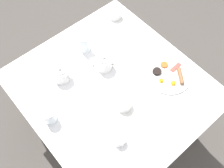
{
  "coord_description": "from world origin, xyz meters",
  "views": [
    {
      "loc": [
        -0.52,
        -0.61,
        2.11
      ],
      "look_at": [
        0.0,
        0.0,
        0.74
      ],
      "focal_mm": 42.0,
      "sensor_mm": 36.0,
      "label": 1
    }
  ],
  "objects_px": {
    "creamer_jug": "(120,140)",
    "water_glass_short": "(84,43)",
    "teacup_with_saucer_left": "(124,105)",
    "teacup_with_saucer_right": "(115,15)",
    "teapot_near": "(104,63)",
    "teapot_far": "(61,74)",
    "water_glass_tall": "(49,116)",
    "breakfast_plate": "(168,75)",
    "fork_by_plate": "(150,147)",
    "knife_by_plate": "(86,109)",
    "napkin_folded": "(20,75)"
  },
  "relations": [
    {
      "from": "teapot_far",
      "to": "knife_by_plate",
      "type": "height_order",
      "value": "teapot_far"
    },
    {
      "from": "teapot_near",
      "to": "teacup_with_saucer_right",
      "type": "bearing_deg",
      "value": 94.98
    },
    {
      "from": "creamer_jug",
      "to": "teapot_near",
      "type": "bearing_deg",
      "value": 59.77
    },
    {
      "from": "teapot_far",
      "to": "knife_by_plate",
      "type": "xyz_separation_m",
      "value": [
        -0.02,
        -0.27,
        -0.05
      ]
    },
    {
      "from": "napkin_folded",
      "to": "fork_by_plate",
      "type": "xyz_separation_m",
      "value": [
        0.29,
        -0.86,
        -0.0
      ]
    },
    {
      "from": "teapot_far",
      "to": "water_glass_short",
      "type": "relative_size",
      "value": 1.42
    },
    {
      "from": "creamer_jug",
      "to": "napkin_folded",
      "type": "relative_size",
      "value": 0.55
    },
    {
      "from": "teapot_near",
      "to": "teacup_with_saucer_left",
      "type": "relative_size",
      "value": 1.04
    },
    {
      "from": "teacup_with_saucer_right",
      "to": "fork_by_plate",
      "type": "xyz_separation_m",
      "value": [
        -0.48,
        -0.84,
        -0.02
      ]
    },
    {
      "from": "creamer_jug",
      "to": "teacup_with_saucer_left",
      "type": "bearing_deg",
      "value": 41.62
    },
    {
      "from": "water_glass_tall",
      "to": "teapot_near",
      "type": "bearing_deg",
      "value": 9.97
    },
    {
      "from": "water_glass_short",
      "to": "napkin_folded",
      "type": "height_order",
      "value": "water_glass_short"
    },
    {
      "from": "teacup_with_saucer_right",
      "to": "water_glass_short",
      "type": "distance_m",
      "value": 0.35
    },
    {
      "from": "creamer_jug",
      "to": "fork_by_plate",
      "type": "height_order",
      "value": "creamer_jug"
    },
    {
      "from": "teapot_far",
      "to": "napkin_folded",
      "type": "height_order",
      "value": "teapot_far"
    },
    {
      "from": "water_glass_short",
      "to": "fork_by_plate",
      "type": "relative_size",
      "value": 0.78
    },
    {
      "from": "teapot_far",
      "to": "napkin_folded",
      "type": "bearing_deg",
      "value": -157.85
    },
    {
      "from": "water_glass_short",
      "to": "fork_by_plate",
      "type": "height_order",
      "value": "water_glass_short"
    },
    {
      "from": "teacup_with_saucer_right",
      "to": "breakfast_plate",
      "type": "bearing_deg",
      "value": -97.21
    },
    {
      "from": "teacup_with_saucer_right",
      "to": "water_glass_short",
      "type": "relative_size",
      "value": 1.24
    },
    {
      "from": "teacup_with_saucer_left",
      "to": "teacup_with_saucer_right",
      "type": "height_order",
      "value": "same"
    },
    {
      "from": "creamer_jug",
      "to": "water_glass_short",
      "type": "bearing_deg",
      "value": 68.52
    },
    {
      "from": "teapot_near",
      "to": "fork_by_plate",
      "type": "bearing_deg",
      "value": -49.35
    },
    {
      "from": "breakfast_plate",
      "to": "fork_by_plate",
      "type": "bearing_deg",
      "value": -148.75
    },
    {
      "from": "teapot_far",
      "to": "teacup_with_saucer_left",
      "type": "relative_size",
      "value": 1.14
    },
    {
      "from": "teapot_near",
      "to": "water_glass_tall",
      "type": "relative_size",
      "value": 1.54
    },
    {
      "from": "teacup_with_saucer_right",
      "to": "fork_by_plate",
      "type": "distance_m",
      "value": 0.97
    },
    {
      "from": "water_glass_tall",
      "to": "breakfast_plate",
      "type": "bearing_deg",
      "value": -17.89
    },
    {
      "from": "teapot_near",
      "to": "fork_by_plate",
      "type": "height_order",
      "value": "teapot_near"
    },
    {
      "from": "water_glass_tall",
      "to": "fork_by_plate",
      "type": "distance_m",
      "value": 0.58
    },
    {
      "from": "teacup_with_saucer_right",
      "to": "creamer_jug",
      "type": "distance_m",
      "value": 0.92
    },
    {
      "from": "breakfast_plate",
      "to": "creamer_jug",
      "type": "distance_m",
      "value": 0.53
    },
    {
      "from": "fork_by_plate",
      "to": "breakfast_plate",
      "type": "bearing_deg",
      "value": 31.25
    },
    {
      "from": "water_glass_short",
      "to": "creamer_jug",
      "type": "relative_size",
      "value": 1.44
    },
    {
      "from": "fork_by_plate",
      "to": "knife_by_plate",
      "type": "xyz_separation_m",
      "value": [
        -0.13,
        0.4,
        0.0
      ]
    },
    {
      "from": "fork_by_plate",
      "to": "water_glass_short",
      "type": "bearing_deg",
      "value": 79.43
    },
    {
      "from": "teacup_with_saucer_left",
      "to": "napkin_folded",
      "type": "relative_size",
      "value": 0.98
    },
    {
      "from": "teapot_near",
      "to": "water_glass_tall",
      "type": "height_order",
      "value": "teapot_near"
    },
    {
      "from": "teapot_near",
      "to": "napkin_folded",
      "type": "height_order",
      "value": "teapot_near"
    },
    {
      "from": "teacup_with_saucer_left",
      "to": "teacup_with_saucer_right",
      "type": "xyz_separation_m",
      "value": [
        0.43,
        0.57,
        0.0
      ]
    },
    {
      "from": "teacup_with_saucer_right",
      "to": "fork_by_plate",
      "type": "height_order",
      "value": "teacup_with_saucer_right"
    },
    {
      "from": "teapot_near",
      "to": "creamer_jug",
      "type": "relative_size",
      "value": 1.86
    },
    {
      "from": "water_glass_tall",
      "to": "water_glass_short",
      "type": "bearing_deg",
      "value": 31.06
    },
    {
      "from": "teapot_near",
      "to": "creamer_jug",
      "type": "bearing_deg",
      "value": -64.94
    },
    {
      "from": "breakfast_plate",
      "to": "water_glass_short",
      "type": "xyz_separation_m",
      "value": [
        -0.27,
        0.51,
        0.05
      ]
    },
    {
      "from": "water_glass_tall",
      "to": "creamer_jug",
      "type": "height_order",
      "value": "water_glass_tall"
    },
    {
      "from": "teacup_with_saucer_right",
      "to": "teapot_far",
      "type": "bearing_deg",
      "value": -163.79
    },
    {
      "from": "teacup_with_saucer_right",
      "to": "teacup_with_saucer_left",
      "type": "bearing_deg",
      "value": -126.96
    },
    {
      "from": "teapot_near",
      "to": "fork_by_plate",
      "type": "relative_size",
      "value": 1.01
    },
    {
      "from": "fork_by_plate",
      "to": "knife_by_plate",
      "type": "relative_size",
      "value": 0.82
    }
  ]
}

